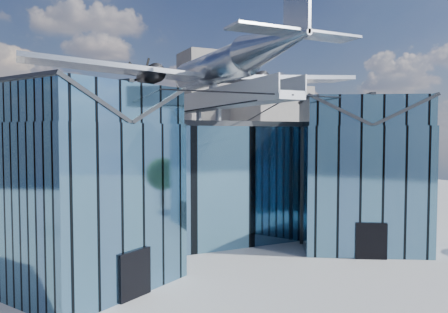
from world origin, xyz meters
name	(u,v)px	position (x,y,z in m)	size (l,w,h in m)	color
ground_plane	(236,257)	(0.00, 0.00, 0.00)	(120.00, 120.00, 0.00)	gray
museum	(204,174)	(0.00, 5.82, 5.54)	(32.88, 24.50, 17.60)	teal
bg_towers	(113,128)	(1.45, 50.49, 10.01)	(77.00, 24.50, 26.00)	slate
tree_side_e	(416,186)	(23.79, 4.84, 3.42)	(3.87, 3.87, 5.05)	#311E13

